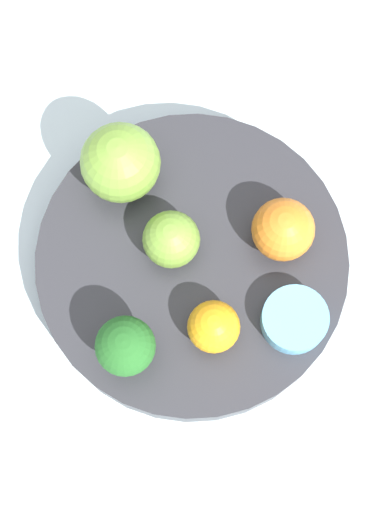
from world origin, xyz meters
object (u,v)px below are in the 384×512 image
(bowl, at_px, (192,265))
(orange_front, at_px, (283,230))
(orange_back, at_px, (214,327))
(small_cup, at_px, (294,320))
(apple_green, at_px, (120,163))
(apple_red, at_px, (171,239))
(broccoli, at_px, (125,347))

(bowl, bearing_deg, orange_front, -62.62)
(orange_back, relative_size, small_cup, 0.79)
(apple_green, bearing_deg, orange_back, -136.86)
(apple_red, bearing_deg, broccoli, 172.54)
(orange_front, height_order, small_cup, orange_front)
(apple_green, height_order, orange_front, apple_green)
(orange_front, bearing_deg, apple_green, 81.08)
(broccoli, xyz_separation_m, apple_green, (0.14, 0.04, -0.00))
(apple_red, bearing_deg, apple_green, 47.34)
(bowl, height_order, broccoli, broccoli)
(orange_front, bearing_deg, broccoli, 141.38)
(broccoli, bearing_deg, small_cup, -65.55)
(apple_red, bearing_deg, orange_back, -140.86)
(bowl, xyz_separation_m, orange_front, (0.03, -0.06, 0.04))
(apple_red, relative_size, small_cup, 0.87)
(bowl, height_order, apple_green, apple_green)
(bowl, bearing_deg, apple_green, 52.36)
(apple_green, xyz_separation_m, small_cup, (-0.09, -0.16, -0.02))
(apple_red, xyz_separation_m, apple_green, (0.05, 0.05, 0.01))
(orange_front, distance_m, small_cup, 0.07)
(apple_red, bearing_deg, small_cup, -109.00)
(apple_red, bearing_deg, orange_front, -71.58)
(small_cup, bearing_deg, bowl, 70.85)
(bowl, distance_m, orange_front, 0.09)
(apple_red, relative_size, orange_front, 0.91)
(orange_back, bearing_deg, small_cup, -69.76)
(bowl, relative_size, orange_front, 5.06)
(broccoli, height_order, small_cup, broccoli)
(broccoli, xyz_separation_m, apple_red, (0.09, -0.01, -0.01))
(orange_front, relative_size, small_cup, 0.96)
(orange_back, bearing_deg, apple_green, 43.14)
(orange_back, distance_m, small_cup, 0.06)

